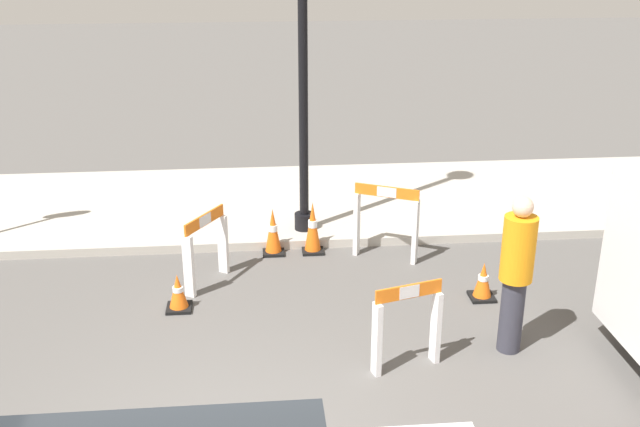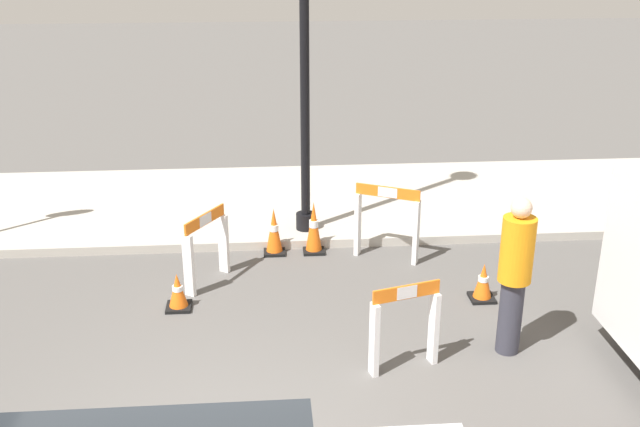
# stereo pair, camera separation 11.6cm
# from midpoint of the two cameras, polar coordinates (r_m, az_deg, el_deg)

# --- Properties ---
(sidewalk_slab) EXTENTS (18.00, 3.45, 0.13)m
(sidewalk_slab) POSITION_cam_midpoint_polar(r_m,az_deg,el_deg) (12.20, -6.25, 0.73)
(sidewalk_slab) COLOR #ADA89E
(sidewalk_slab) RESTS_ON ground_plane
(barricade_0) EXTENTS (0.54, 0.77, 0.96)m
(barricade_0) POSITION_cam_midpoint_polar(r_m,az_deg,el_deg) (9.56, -8.31, -2.48)
(barricade_0) COLOR white
(barricade_0) RESTS_ON ground_plane
(barricade_1) EXTENTS (0.75, 0.34, 0.96)m
(barricade_1) POSITION_cam_midpoint_polar(r_m,az_deg,el_deg) (7.77, 6.92, -8.42)
(barricade_1) COLOR white
(barricade_1) RESTS_ON ground_plane
(barricade_2) EXTENTS (0.86, 0.51, 1.05)m
(barricade_2) POSITION_cam_midpoint_polar(r_m,az_deg,el_deg) (10.16, 5.44, -0.51)
(barricade_2) COLOR white
(barricade_2) RESTS_ON ground_plane
(traffic_cone_0) EXTENTS (0.30, 0.30, 0.75)m
(traffic_cone_0) POSITION_cam_midpoint_polar(r_m,az_deg,el_deg) (10.41, -0.17, -1.11)
(traffic_cone_0) COLOR black
(traffic_cone_0) RESTS_ON ground_plane
(traffic_cone_1) EXTENTS (0.30, 0.30, 0.48)m
(traffic_cone_1) POSITION_cam_midpoint_polar(r_m,az_deg,el_deg) (9.40, 12.67, -5.16)
(traffic_cone_1) COLOR black
(traffic_cone_1) RESTS_ON ground_plane
(traffic_cone_2) EXTENTS (0.30, 0.30, 0.46)m
(traffic_cone_2) POSITION_cam_midpoint_polar(r_m,az_deg,el_deg) (9.12, -10.43, -5.91)
(traffic_cone_2) COLOR black
(traffic_cone_2) RESTS_ON ground_plane
(traffic_cone_3) EXTENTS (0.30, 0.30, 0.67)m
(traffic_cone_3) POSITION_cam_midpoint_polar(r_m,az_deg,el_deg) (10.40, -3.21, -1.41)
(traffic_cone_3) COLOR black
(traffic_cone_3) RESTS_ON ground_plane
(person_worker) EXTENTS (0.48, 0.48, 1.77)m
(person_worker) POSITION_cam_midpoint_polar(r_m,az_deg,el_deg) (8.07, 15.03, -4.28)
(person_worker) COLOR #33333D
(person_worker) RESTS_ON ground_plane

